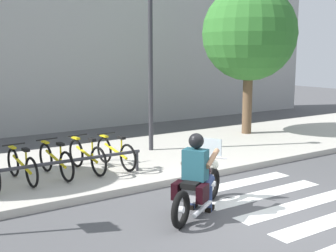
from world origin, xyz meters
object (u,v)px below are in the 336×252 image
Objects in this scene: motorcycle at (199,187)px; bicycle_2 at (56,161)px; rider at (197,168)px; bicycle_3 at (87,156)px; bicycle_4 at (116,153)px; bike_rack at (65,163)px; tree_near_rack at (249,34)px; bicycle_1 at (22,166)px; street_lamp at (151,54)px.

bicycle_2 is at bearing 116.41° from motorcycle.
bicycle_2 is (-1.42, 3.05, -0.31)m from rider.
bicycle_4 is at bearing 0.05° from bicycle_3.
bike_rack is at bearing 121.33° from motorcycle.
bicycle_3 is 0.48× the size of bike_rack.
motorcycle is 1.15× the size of bicycle_4.
bike_rack is at bearing -163.41° from tree_near_rack.
bike_rack is (0.70, -0.55, 0.07)m from bicycle_1.
bicycle_1 is 0.33× the size of tree_near_rack.
bicycle_4 is at bearing 0.01° from bicycle_2.
bicycle_4 is at bearing 91.67° from motorcycle.
tree_near_rack is at bearing 15.28° from bicycle_4.
bicycle_2 is at bearing -179.99° from bicycle_4.
bicycle_2 is 0.37× the size of street_lamp.
street_lamp is at bearing 16.46° from bicycle_1.
bicycle_3 is 6.98m from tree_near_rack.
bicycle_1 is at bearing -163.54° from street_lamp.
motorcycle is at bearing 28.99° from rider.
motorcycle is 1.17× the size of bicycle_1.
tree_near_rack is at bearing 39.69° from rider.
bicycle_2 is at bearing -0.04° from bicycle_1.
rider reaches higher than bicycle_4.
bicycle_3 is (-0.79, 3.01, 0.06)m from motorcycle.
tree_near_rack is (6.91, 1.50, 2.83)m from bicycle_2.
bicycle_1 is 0.36× the size of street_lamp.
street_lamp reaches higher than bicycle_2.
street_lamp is (1.53, 4.11, 2.26)m from motorcycle.
rider reaches higher than bike_rack.
tree_near_rack is (5.41, 4.51, 2.88)m from motorcycle.
motorcycle is 3.11m from bicycle_3.
tree_near_rack reaches higher than rider.
bicycle_3 reaches higher than bike_rack.
tree_near_rack is (5.50, 1.50, 2.84)m from bicycle_4.
rider is 4.83m from street_lamp.
bicycle_1 is 0.99× the size of bicycle_4.
tree_near_rack reaches higher than street_lamp.
tree_near_rack is (6.20, 1.50, 2.83)m from bicycle_3.
bicycle_1 is at bearing 179.99° from bicycle_4.
rider reaches higher than bicycle_3.
bicycle_3 is at bearing -154.60° from street_lamp.
motorcycle is at bearing -88.33° from bicycle_4.
bicycle_1 is at bearing -168.83° from tree_near_rack.
bike_rack is 0.70× the size of tree_near_rack.
motorcycle is 0.55× the size of bike_rack.
bicycle_2 is 1.00× the size of bicycle_3.
bicycle_3 is (-0.72, 3.05, -0.31)m from rider.
bicycle_4 is at bearing -145.76° from street_lamp.
street_lamp is 3.95m from tree_near_rack.
bicycle_3 is 0.34× the size of tree_near_rack.
bicycle_2 is 0.48× the size of bike_rack.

